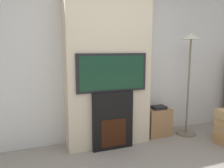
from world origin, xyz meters
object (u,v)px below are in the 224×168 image
at_px(fireplace, 112,120).
at_px(media_stand, 157,121).
at_px(floor_lamp, 190,62).
at_px(television, 112,73).

bearing_deg(fireplace, media_stand, 12.69).
bearing_deg(floor_lamp, fireplace, -177.41).
bearing_deg(media_stand, fireplace, -167.31).
relative_size(floor_lamp, media_stand, 3.32).
distance_m(fireplace, media_stand, 0.95).
bearing_deg(media_stand, floor_lamp, -15.95).
bearing_deg(television, fireplace, 90.00).
height_order(television, media_stand, television).
height_order(fireplace, media_stand, fireplace).
bearing_deg(fireplace, floor_lamp, 2.59).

